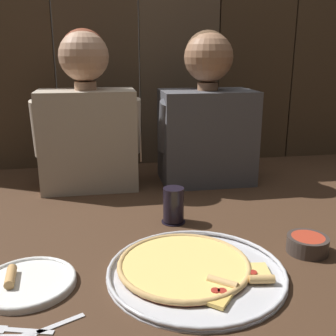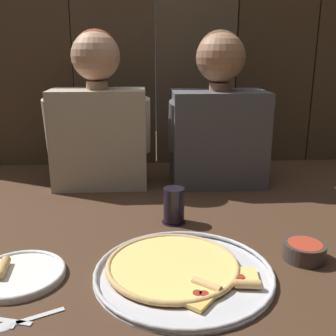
{
  "view_description": "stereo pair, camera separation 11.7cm",
  "coord_description": "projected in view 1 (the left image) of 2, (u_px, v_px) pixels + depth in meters",
  "views": [
    {
      "loc": [
        -0.19,
        -1.02,
        0.51
      ],
      "look_at": [
        0.01,
        0.1,
        0.18
      ],
      "focal_mm": 42.72,
      "sensor_mm": 36.0,
      "label": 1
    },
    {
      "loc": [
        -0.07,
        -1.04,
        0.51
      ],
      "look_at": [
        0.01,
        0.1,
        0.18
      ],
      "focal_mm": 42.72,
      "sensor_mm": 36.0,
      "label": 2
    }
  ],
  "objects": [
    {
      "name": "ground_plane",
      "position": [
        171.0,
        238.0,
        1.14
      ],
      "size": [
        3.2,
        3.2,
        0.0
      ],
      "primitive_type": "plane",
      "color": "#422B1C"
    },
    {
      "name": "dinner_plate",
      "position": [
        27.0,
        282.0,
        0.91
      ],
      "size": [
        0.22,
        0.22,
        0.03
      ],
      "color": "white",
      "rests_on": "ground"
    },
    {
      "name": "wooden_backdrop_wall",
      "position": [
        139.0,
        42.0,
        1.77
      ],
      "size": [
        2.19,
        0.03,
        1.11
      ],
      "color": "#473523",
      "rests_on": "ground"
    },
    {
      "name": "pizza_tray",
      "position": [
        191.0,
        269.0,
        0.96
      ],
      "size": [
        0.43,
        0.43,
        0.03
      ],
      "color": "silver",
      "rests_on": "ground"
    },
    {
      "name": "diner_left",
      "position": [
        87.0,
        117.0,
        1.5
      ],
      "size": [
        0.39,
        0.2,
        0.59
      ],
      "color": "#B2A38E",
      "rests_on": "ground"
    },
    {
      "name": "dipping_bowl",
      "position": [
        307.0,
        243.0,
        1.06
      ],
      "size": [
        0.11,
        0.11,
        0.04
      ],
      "color": "#3D332D",
      "rests_on": "ground"
    },
    {
      "name": "table_knife",
      "position": [
        14.0,
        330.0,
        0.76
      ],
      "size": [
        0.15,
        0.06,
        0.01
      ],
      "color": "silver",
      "rests_on": "ground"
    },
    {
      "name": "drinking_glass",
      "position": [
        173.0,
        206.0,
        1.23
      ],
      "size": [
        0.07,
        0.07,
        0.11
      ],
      "color": "black",
      "rests_on": "ground"
    },
    {
      "name": "table_spoon",
      "position": [
        37.0,
        332.0,
        0.76
      ],
      "size": [
        0.13,
        0.08,
        0.01
      ],
      "color": "silver",
      "rests_on": "ground"
    },
    {
      "name": "diner_right",
      "position": [
        207.0,
        116.0,
        1.58
      ],
      "size": [
        0.4,
        0.24,
        0.59
      ],
      "color": "#4C4C51",
      "rests_on": "ground"
    }
  ]
}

